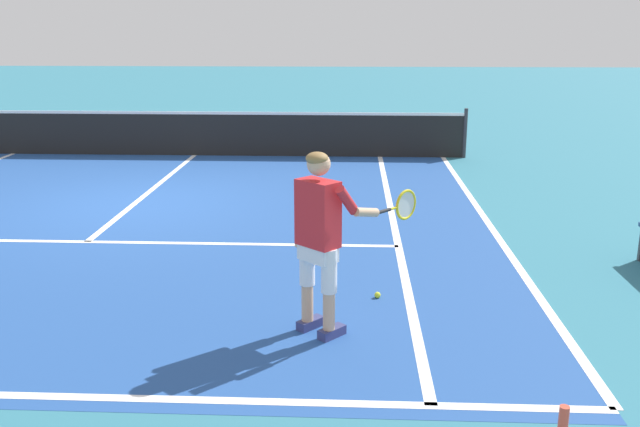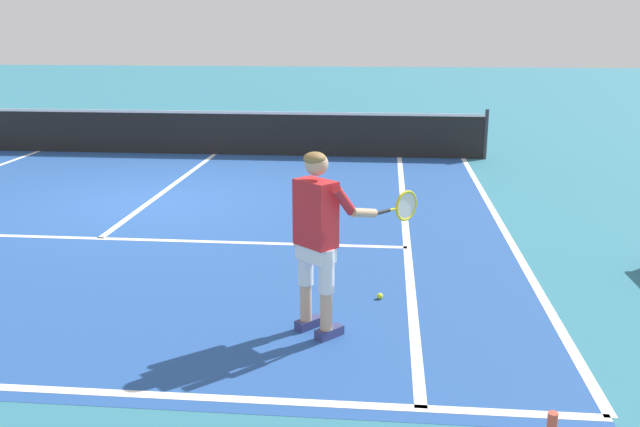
# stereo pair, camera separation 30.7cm
# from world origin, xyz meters

# --- Properties ---
(ground_plane) EXTENTS (80.00, 80.00, 0.00)m
(ground_plane) POSITION_xyz_m (0.00, 0.00, 0.00)
(ground_plane) COLOR teal
(court_inner_surface) EXTENTS (10.98, 10.71, 0.00)m
(court_inner_surface) POSITION_xyz_m (0.00, -0.79, 0.00)
(court_inner_surface) COLOR #234C93
(court_inner_surface) RESTS_ON ground
(line_service) EXTENTS (8.23, 0.10, 0.01)m
(line_service) POSITION_xyz_m (0.00, -2.04, 0.00)
(line_service) COLOR white
(line_service) RESTS_ON ground
(line_centre_service) EXTENTS (0.10, 6.40, 0.01)m
(line_centre_service) POSITION_xyz_m (0.00, 1.16, 0.00)
(line_centre_service) COLOR white
(line_centre_service) RESTS_ON ground
(line_singles_right) EXTENTS (0.10, 10.31, 0.01)m
(line_singles_right) POSITION_xyz_m (4.12, -0.79, 0.00)
(line_singles_right) COLOR white
(line_singles_right) RESTS_ON ground
(line_doubles_right) EXTENTS (0.10, 10.31, 0.01)m
(line_doubles_right) POSITION_xyz_m (5.49, -0.79, 0.00)
(line_doubles_right) COLOR white
(line_doubles_right) RESTS_ON ground
(tennis_net) EXTENTS (11.96, 0.08, 1.07)m
(tennis_net) POSITION_xyz_m (0.00, 4.36, 0.50)
(tennis_net) COLOR #333338
(tennis_net) RESTS_ON ground
(tennis_player) EXTENTS (1.14, 0.78, 1.71)m
(tennis_player) POSITION_xyz_m (3.22, -4.70, 0.99)
(tennis_player) COLOR navy
(tennis_player) RESTS_ON ground
(tennis_ball_near_feet) EXTENTS (0.07, 0.07, 0.07)m
(tennis_ball_near_feet) POSITION_xyz_m (3.78, -3.82, 0.03)
(tennis_ball_near_feet) COLOR #CCE02D
(tennis_ball_near_feet) RESTS_ON ground
(water_bottle) EXTENTS (0.07, 0.07, 0.26)m
(water_bottle) POSITION_xyz_m (4.96, -6.35, 0.13)
(water_bottle) COLOR #E04C38
(water_bottle) RESTS_ON ground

